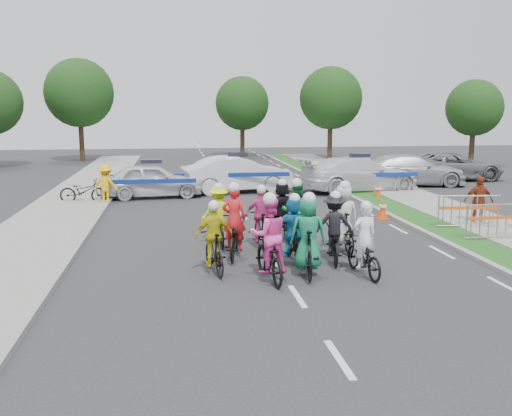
{
  "coord_description": "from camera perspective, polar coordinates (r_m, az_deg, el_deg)",
  "views": [
    {
      "loc": [
        -2.44,
        -10.93,
        3.79
      ],
      "look_at": [
        -0.23,
        4.31,
        1.1
      ],
      "focal_mm": 40.0,
      "sensor_mm": 36.0,
      "label": 1
    }
  ],
  "objects": [
    {
      "name": "ground",
      "position": [
        11.82,
        4.15,
        -8.82
      ],
      "size": [
        90.0,
        90.0,
        0.0
      ],
      "primitive_type": "plane",
      "color": "#28282B",
      "rests_on": "ground"
    },
    {
      "name": "curb_right",
      "position": [
        18.01,
        16.7,
        -2.47
      ],
      "size": [
        0.2,
        60.0,
        0.12
      ],
      "primitive_type": "cube",
      "color": "gray",
      "rests_on": "ground"
    },
    {
      "name": "grass_strip",
      "position": [
        18.32,
        18.69,
        -2.39
      ],
      "size": [
        1.2,
        60.0,
        0.11
      ],
      "primitive_type": "cube",
      "color": "#184B18",
      "rests_on": "ground"
    },
    {
      "name": "sidewalk_right",
      "position": [
        19.19,
        23.49,
        -2.12
      ],
      "size": [
        2.4,
        60.0,
        0.13
      ],
      "primitive_type": "cube",
      "color": "gray",
      "rests_on": "ground"
    },
    {
      "name": "sidewalk_left",
      "position": [
        16.85,
        -22.02,
        -3.6
      ],
      "size": [
        3.0,
        60.0,
        0.13
      ],
      "primitive_type": "cube",
      "color": "gray",
      "rests_on": "ground"
    },
    {
      "name": "rider_0",
      "position": [
        13.28,
        10.71,
        -4.23
      ],
      "size": [
        0.78,
        1.78,
        1.76
      ],
      "rotation": [
        0.0,
        0.0,
        3.25
      ],
      "color": "black",
      "rests_on": "ground"
    },
    {
      "name": "rider_1",
      "position": [
        13.07,
        5.19,
        -3.54
      ],
      "size": [
        0.88,
        1.91,
        1.96
      ],
      "rotation": [
        0.0,
        0.0,
        3.01
      ],
      "color": "black",
      "rests_on": "ground"
    },
    {
      "name": "rider_2",
      "position": [
        12.71,
        1.29,
        -4.0
      ],
      "size": [
        0.9,
        2.02,
        2.0
      ],
      "rotation": [
        0.0,
        0.0,
        3.25
      ],
      "color": "black",
      "rests_on": "ground"
    },
    {
      "name": "rider_3",
      "position": [
        13.27,
        -4.22,
        -3.71
      ],
      "size": [
        0.92,
        1.71,
        1.74
      ],
      "rotation": [
        0.0,
        0.0,
        3.31
      ],
      "color": "black",
      "rests_on": "ground"
    },
    {
      "name": "rider_4",
      "position": [
        14.36,
        7.78,
        -2.6
      ],
      "size": [
        1.09,
        1.85,
        1.81
      ],
      "rotation": [
        0.0,
        0.0,
        2.96
      ],
      "color": "black",
      "rests_on": "ground"
    },
    {
      "name": "rider_5",
      "position": [
        14.18,
        3.78,
        -2.52
      ],
      "size": [
        1.4,
        1.67,
        1.76
      ],
      "rotation": [
        0.0,
        0.0,
        3.15
      ],
      "color": "black",
      "rests_on": "ground"
    },
    {
      "name": "rider_6",
      "position": [
        14.7,
        -2.21,
        -2.45
      ],
      "size": [
        1.03,
        2.02,
        1.96
      ],
      "rotation": [
        0.0,
        0.0,
        2.95
      ],
      "color": "black",
      "rests_on": "ground"
    },
    {
      "name": "rider_7",
      "position": [
        15.41,
        8.69,
        -1.6
      ],
      "size": [
        0.82,
        1.85,
        1.93
      ],
      "rotation": [
        0.0,
        0.0,
        3.18
      ],
      "color": "black",
      "rests_on": "ground"
    },
    {
      "name": "rider_8",
      "position": [
        15.87,
        3.99,
        -1.3
      ],
      "size": [
        0.91,
        1.96,
        1.92
      ],
      "rotation": [
        0.0,
        0.0,
        3.0
      ],
      "color": "black",
      "rests_on": "ground"
    },
    {
      "name": "rider_9",
      "position": [
        15.68,
        0.51,
        -1.53
      ],
      "size": [
        0.9,
        1.7,
        1.76
      ],
      "rotation": [
        0.0,
        0.0,
        3.2
      ],
      "color": "black",
      "rests_on": "ground"
    },
    {
      "name": "rider_10",
      "position": [
        16.0,
        -3.74,
        -1.27
      ],
      "size": [
        1.01,
        1.77,
        1.78
      ],
      "rotation": [
        0.0,
        0.0,
        3.19
      ],
      "color": "black",
      "rests_on": "ground"
    },
    {
      "name": "rider_11",
      "position": [
        16.95,
        2.58,
        -0.45
      ],
      "size": [
        1.45,
        1.73,
        1.76
      ],
      "rotation": [
        0.0,
        0.0,
        3.3
      ],
      "color": "black",
      "rests_on": "ground"
    },
    {
      "name": "police_car_0",
      "position": [
        24.97,
        -10.36,
        2.74
      ],
      "size": [
        4.51,
        2.17,
        1.49
      ],
      "primitive_type": "imported",
      "rotation": [
        0.0,
        0.0,
        1.67
      ],
      "color": "silver",
      "rests_on": "ground"
    },
    {
      "name": "police_car_1",
      "position": [
        26.13,
        -1.84,
        3.39
      ],
      "size": [
        5.25,
        2.59,
        1.65
      ],
      "primitive_type": "imported",
      "rotation": [
        0.0,
        0.0,
        1.74
      ],
      "color": "silver",
      "rests_on": "ground"
    },
    {
      "name": "police_car_2",
      "position": [
        26.73,
        10.29,
        3.34
      ],
      "size": [
        5.79,
        2.96,
        1.61
      ],
      "primitive_type": "imported",
      "rotation": [
        0.0,
        0.0,
        1.7
      ],
      "color": "silver",
      "rests_on": "ground"
    },
    {
      "name": "civilian_sedan",
      "position": [
        29.54,
        15.3,
        3.68
      ],
      "size": [
        5.55,
        2.9,
        1.54
      ],
      "primitive_type": "imported",
      "rotation": [
        0.0,
        0.0,
        1.42
      ],
      "color": "#AFAFB4",
      "rests_on": "ground"
    },
    {
      "name": "civilian_suv",
      "position": [
        32.45,
        19.14,
        3.95
      ],
      "size": [
        5.27,
        2.45,
        1.46
      ],
      "primitive_type": "imported",
      "rotation": [
        0.0,
        0.0,
        1.57
      ],
      "color": "slate",
      "rests_on": "ground"
    },
    {
      "name": "spectator_2",
      "position": [
        19.97,
        21.37,
        0.66
      ],
      "size": [
        1.0,
        0.5,
        1.63
      ],
      "primitive_type": "imported",
      "rotation": [
        0.0,
        0.0,
        -0.11
      ],
      "color": "maroon",
      "rests_on": "ground"
    },
    {
      "name": "marshal_hiviz",
      "position": [
        23.61,
        -14.77,
        2.28
      ],
      "size": [
        1.15,
        0.87,
        1.58
      ],
      "primitive_type": "imported",
      "rotation": [
        0.0,
        0.0,
        2.83
      ],
      "color": "yellow",
      "rests_on": "ground"
    },
    {
      "name": "barrier_1",
      "position": [
        17.71,
        23.0,
        -1.4
      ],
      "size": [
        2.0,
        0.5,
        1.12
      ],
      "primitive_type": null,
      "rotation": [
        0.0,
        0.0,
        0.0
      ],
      "color": "#A5A8AD",
      "rests_on": "ground"
    },
    {
      "name": "barrier_2",
      "position": [
        19.11,
        20.45,
        -0.45
      ],
      "size": [
        2.04,
        0.71,
        1.12
      ],
      "primitive_type": null,
      "rotation": [
        0.0,
        0.0,
        -0.11
      ],
      "color": "#A5A8AD",
      "rests_on": "ground"
    },
    {
      "name": "cone_0",
      "position": [
        20.25,
        12.56,
        -0.14
      ],
      "size": [
        0.4,
        0.4,
        0.7
      ],
      "color": "#F24C0C",
      "rests_on": "ground"
    },
    {
      "name": "cone_1",
      "position": [
        24.73,
        12.11,
        1.67
      ],
      "size": [
        0.4,
        0.4,
        0.7
      ],
      "color": "#F24C0C",
      "rests_on": "ground"
    },
    {
      "name": "parked_bike",
      "position": [
        24.12,
        -16.88,
        1.63
      ],
      "size": [
        1.96,
        0.87,
        1.0
      ],
      "primitive_type": "imported",
      "rotation": [
        0.0,
        0.0,
        1.46
      ],
      "color": "black",
      "rests_on": "ground"
    },
    {
      "name": "tree_1",
      "position": [
        42.5,
        7.48,
        10.83
      ],
      "size": [
        4.55,
        4.55,
        6.82
      ],
      "color": "#382619",
      "rests_on": "ground"
    },
    {
      "name": "tree_2",
      "position": [
        42.21,
        20.99,
        9.32
      ],
      "size": [
        3.85,
        3.85,
        5.77
      ],
      "color": "#382619",
      "rests_on": "ground"
    },
    {
      "name": "tree_3",
      "position": [
        43.44,
        -17.27,
        10.92
      ],
      "size": [
        4.9,
        4.9,
        7.35
      ],
      "color": "#382619",
      "rests_on": "ground"
    },
    {
      "name": "tree_4",
      "position": [
        45.26,
        -1.39,
        10.4
      ],
      "size": [
        4.2,
        4.2,
        6.3
      ],
      "color": "#382619",
      "rests_on": "ground"
    }
  ]
}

